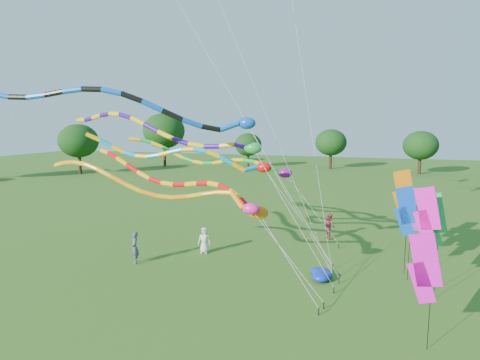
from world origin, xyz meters
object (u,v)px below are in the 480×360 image
(tube_kite_red, at_px, (191,186))
(person_a, at_px, (204,240))
(tube_kite_orange, at_px, (171,190))
(person_b, at_px, (135,248))
(person_c, at_px, (329,226))
(blue_nylon_heap, at_px, (321,274))

(tube_kite_red, xyz_separation_m, person_a, (-0.55, 2.87, -3.72))
(tube_kite_orange, distance_m, person_b, 5.55)
(tube_kite_red, bearing_deg, person_a, 123.32)
(person_c, bearing_deg, person_b, 95.67)
(blue_nylon_heap, distance_m, person_a, 7.39)
(tube_kite_orange, relative_size, person_a, 8.57)
(tube_kite_red, distance_m, person_a, 4.73)
(blue_nylon_heap, distance_m, person_c, 7.39)
(tube_kite_orange, bearing_deg, person_c, 61.09)
(tube_kite_orange, height_order, person_c, tube_kite_orange)
(blue_nylon_heap, height_order, person_b, person_b)
(person_b, xyz_separation_m, person_c, (9.64, 8.36, -0.04))
(blue_nylon_heap, bearing_deg, tube_kite_red, -171.41)
(person_b, bearing_deg, tube_kite_red, 53.34)
(tube_kite_red, bearing_deg, person_b, -157.18)
(tube_kite_red, relative_size, person_c, 8.09)
(tube_kite_red, xyz_separation_m, tube_kite_orange, (0.02, -2.20, 0.14))
(tube_kite_orange, bearing_deg, person_a, 97.82)
(tube_kite_orange, bearing_deg, tube_kite_red, 91.95)
(person_a, xyz_separation_m, person_b, (-2.90, -2.89, 0.11))
(person_b, bearing_deg, blue_nylon_heap, 58.81)
(tube_kite_red, height_order, person_c, tube_kite_red)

